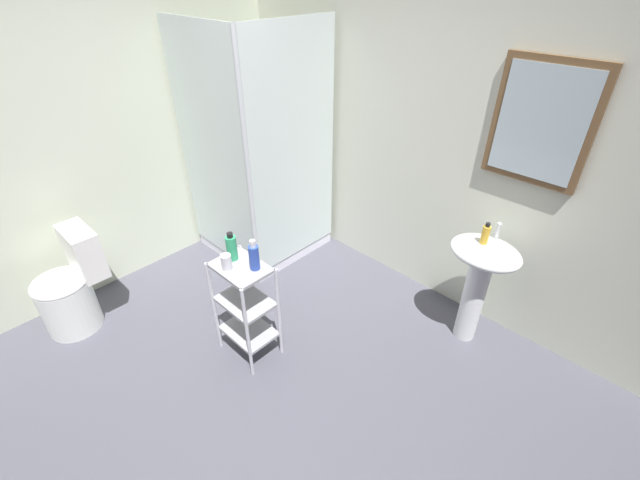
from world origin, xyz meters
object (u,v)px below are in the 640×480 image
pedestal_sink (480,273)px  rinse_cup (226,262)px  hand_soap_bottle (485,234)px  body_wash_bottle_green (232,247)px  storage_cart (245,303)px  shampoo_bottle_blue (254,257)px  toilet (72,290)px  shower_stall (261,207)px

pedestal_sink → rinse_cup: (-1.07, -1.25, 0.21)m
hand_soap_bottle → body_wash_bottle_green: bearing=-133.7°
body_wash_bottle_green → rinse_cup: size_ratio=1.96×
storage_cart → hand_soap_bottle: hand_soap_bottle is taller
shampoo_bottle_blue → body_wash_bottle_green: 0.18m
rinse_cup → pedestal_sink: bearing=49.4°
pedestal_sink → body_wash_bottle_green: body_wash_bottle_green is taller
toilet → rinse_cup: rinse_cup is taller
shower_stall → pedestal_sink: 1.94m
hand_soap_bottle → shampoo_bottle_blue: 1.45m
body_wash_bottle_green → storage_cart: bearing=-10.3°
hand_soap_bottle → rinse_cup: bearing=-130.1°
shower_stall → hand_soap_bottle: 1.95m
pedestal_sink → shampoo_bottle_blue: size_ratio=3.93×
hand_soap_bottle → pedestal_sink: bearing=20.5°
storage_cart → body_wash_bottle_green: 0.40m
storage_cart → shampoo_bottle_blue: (0.08, 0.05, 0.39)m
shower_stall → shampoo_bottle_blue: (0.96, -0.81, 0.37)m
pedestal_sink → hand_soap_bottle: bearing=-159.5°
pedestal_sink → hand_soap_bottle: hand_soap_bottle is taller
hand_soap_bottle → storage_cart: bearing=-130.6°
pedestal_sink → body_wash_bottle_green: (-1.12, -1.16, 0.25)m
shampoo_bottle_blue → shower_stall: bearing=139.9°
shower_stall → hand_soap_bottle: size_ratio=13.42×
pedestal_sink → rinse_cup: rinse_cup is taller
shampoo_bottle_blue → rinse_cup: (-0.12, -0.12, -0.04)m
toilet → shampoo_bottle_blue: bearing=32.1°
storage_cart → shampoo_bottle_blue: shampoo_bottle_blue is taller
toilet → hand_soap_bottle: (2.14, 1.88, 0.56)m
toilet → pedestal_sink: bearing=41.2°
pedestal_sink → shower_stall: bearing=-170.6°
toilet → shampoo_bottle_blue: shampoo_bottle_blue is taller
shower_stall → toilet: shower_stall is taller
toilet → storage_cart: 1.35m
storage_cart → hand_soap_bottle: bearing=49.4°
storage_cart → toilet: bearing=-147.9°
pedestal_sink → toilet: size_ratio=1.07×
pedestal_sink → shampoo_bottle_blue: (-0.94, -1.13, 0.25)m
rinse_cup → hand_soap_bottle: bearing=49.9°
pedestal_sink → storage_cart: 1.57m
storage_cart → rinse_cup: size_ratio=7.53×
pedestal_sink → hand_soap_bottle: (-0.03, -0.01, 0.30)m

